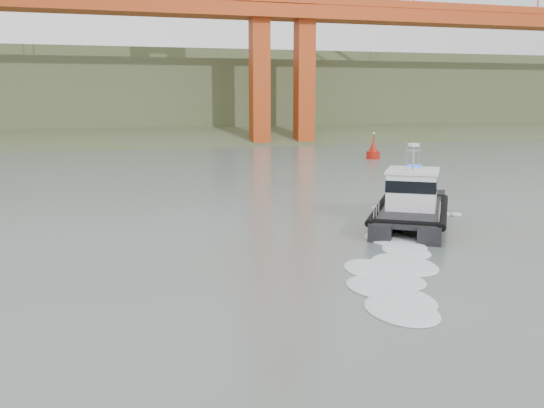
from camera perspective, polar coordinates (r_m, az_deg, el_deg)
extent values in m
plane|color=#4B5A56|center=(28.42, 4.44, -7.06)|extent=(400.00, 400.00, 0.00)
cube|color=#3A4929|center=(118.00, -11.91, 5.91)|extent=(500.00, 44.72, 16.25)
cube|color=#3A4929|center=(145.64, -12.96, 9.01)|extent=(500.00, 70.00, 18.00)
cube|color=#3A4929|center=(170.59, -13.61, 10.81)|extent=(500.00, 60.00, 16.00)
cube|color=#A53814|center=(101.68, -11.52, 17.70)|extent=(260.00, 6.00, 2.20)
cube|color=black|center=(40.99, 10.96, -1.21)|extent=(7.36, 10.27, 1.24)
cube|color=black|center=(40.83, 14.87, -1.41)|extent=(7.36, 10.27, 1.24)
cube|color=black|center=(40.28, 12.89, -0.76)|extent=(8.85, 10.50, 0.26)
cube|color=white|center=(41.08, 13.06, 1.31)|extent=(4.64, 4.82, 2.38)
cube|color=black|center=(41.02, 13.08, 1.90)|extent=(4.72, 4.90, 0.78)
cube|color=white|center=(40.91, 13.13, 3.07)|extent=(4.92, 5.11, 0.17)
cylinder|color=gray|center=(40.51, 13.15, 4.21)|extent=(0.17, 0.17, 1.86)
cylinder|color=white|center=(40.43, 13.20, 5.45)|extent=(0.72, 0.72, 0.19)
cylinder|color=#A1150B|center=(82.49, 9.49, 4.50)|extent=(1.81, 1.81, 1.21)
cone|color=#A1150B|center=(82.39, 9.52, 5.34)|extent=(1.41, 1.41, 1.81)
cylinder|color=#A1150B|center=(82.29, 9.54, 6.18)|extent=(0.16, 0.16, 1.01)
sphere|color=#E5D87F|center=(82.26, 9.56, 6.59)|extent=(0.30, 0.30, 0.30)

